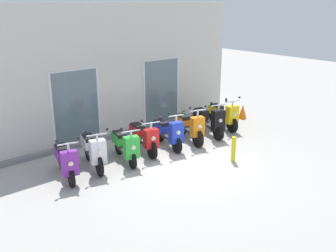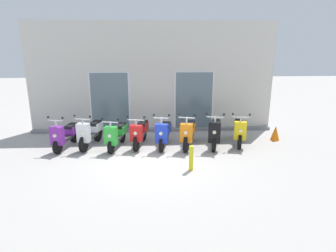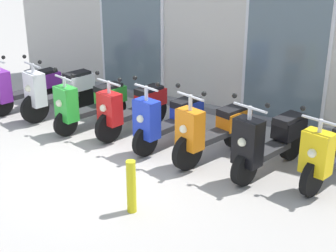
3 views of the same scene
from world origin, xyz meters
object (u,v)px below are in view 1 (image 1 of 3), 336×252
at_px(scooter_green, 125,145).
at_px(scooter_orange, 189,127).
at_px(scooter_purple, 66,160).
at_px(traffic_cone, 243,111).
at_px(scooter_black, 209,121).
at_px(scooter_white, 93,150).
at_px(scooter_yellow, 224,115).
at_px(curb_bollard, 234,149).
at_px(scooter_blue, 168,132).
at_px(scooter_red, 144,137).

relative_size(scooter_green, scooter_orange, 0.92).
height_order(scooter_purple, traffic_cone, scooter_purple).
bearing_deg(scooter_black, traffic_cone, 11.84).
relative_size(scooter_purple, scooter_white, 0.95).
bearing_deg(scooter_purple, scooter_yellow, 0.96).
height_order(scooter_green, curb_bollard, scooter_green).
distance_m(scooter_blue, scooter_yellow, 2.57).
relative_size(scooter_white, scooter_orange, 0.98).
distance_m(scooter_blue, scooter_orange, 0.82).
height_order(scooter_green, scooter_yellow, scooter_yellow).
bearing_deg(scooter_green, scooter_white, 169.46).
height_order(scooter_orange, curb_bollard, scooter_orange).
xyz_separation_m(scooter_purple, scooter_blue, (3.23, -0.04, 0.02)).
bearing_deg(scooter_green, traffic_cone, 5.17).
bearing_deg(scooter_white, traffic_cone, 3.02).
bearing_deg(curb_bollard, scooter_purple, 153.10).
xyz_separation_m(scooter_purple, curb_bollard, (3.89, -1.97, -0.10)).
bearing_deg(traffic_cone, scooter_yellow, -167.50).
xyz_separation_m(scooter_red, scooter_yellow, (3.36, -0.01, 0.00)).
xyz_separation_m(scooter_purple, scooter_orange, (4.05, -0.07, 0.02)).
bearing_deg(curb_bollard, scooter_red, 125.08).
relative_size(scooter_green, scooter_black, 0.93).
xyz_separation_m(scooter_green, scooter_black, (3.26, 0.02, 0.02)).
xyz_separation_m(scooter_white, scooter_blue, (2.43, -0.11, -0.03)).
relative_size(scooter_orange, curb_bollard, 2.32).
height_order(scooter_white, scooter_yellow, scooter_white).
bearing_deg(scooter_yellow, scooter_black, -169.23).
distance_m(scooter_green, scooter_red, 0.79).
bearing_deg(scooter_blue, scooter_white, 177.44).
bearing_deg(scooter_purple, scooter_blue, -0.68).
distance_m(scooter_yellow, traffic_cone, 1.45).
distance_m(scooter_orange, scooter_black, 0.88).
relative_size(scooter_red, scooter_black, 0.98).
bearing_deg(scooter_green, scooter_orange, 0.45).
relative_size(scooter_green, scooter_blue, 0.97).
bearing_deg(scooter_purple, scooter_white, 5.04).
height_order(scooter_green, scooter_orange, scooter_orange).
bearing_deg(scooter_white, scooter_orange, -2.53).
xyz_separation_m(scooter_green, curb_bollard, (2.22, -1.88, -0.12)).
bearing_deg(scooter_blue, scooter_black, -0.97).
distance_m(scooter_red, traffic_cone, 4.78).
height_order(scooter_green, scooter_blue, scooter_blue).
relative_size(scooter_blue, curb_bollard, 2.20).
bearing_deg(scooter_green, scooter_red, 14.32).
height_order(curb_bollard, traffic_cone, curb_bollard).
xyz_separation_m(curb_bollard, traffic_cone, (3.31, 2.38, -0.09)).
xyz_separation_m(scooter_red, traffic_cone, (4.76, 0.31, -0.21)).
height_order(scooter_purple, scooter_green, scooter_purple).
xyz_separation_m(scooter_orange, traffic_cone, (3.15, 0.48, -0.21)).
relative_size(scooter_green, scooter_red, 0.95).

